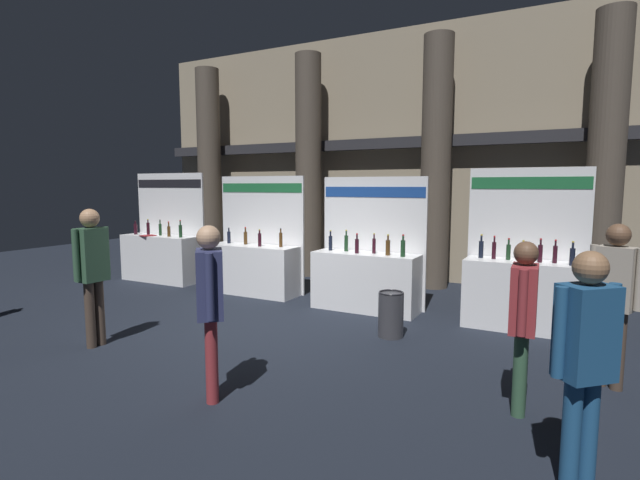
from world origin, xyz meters
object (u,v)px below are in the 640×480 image
object	(u,v)px
visitor_1	(523,312)
visitor_2	(92,264)
exhibitor_booth_0	(162,253)
visitor_5	(585,351)
exhibitor_booth_3	(522,288)
visitor_0	(210,296)
exhibitor_booth_1	(254,264)
visitor_3	(614,293)
trash_bin	(391,314)
exhibitor_booth_2	(366,276)

from	to	relation	value
visitor_1	visitor_2	xyz separation A→B (m)	(-5.19, -0.64, 0.14)
exhibitor_booth_0	visitor_5	xyz separation A→B (m)	(8.24, -4.06, 0.40)
exhibitor_booth_3	visitor_0	distance (m)	4.76
exhibitor_booth_1	visitor_3	xyz separation A→B (m)	(5.96, -1.87, 0.44)
exhibitor_booth_1	visitor_3	size ratio (longest dim) A/B	1.33
trash_bin	visitor_1	bearing A→B (deg)	-40.83
exhibitor_booth_3	trash_bin	bearing A→B (deg)	-141.22
visitor_5	exhibitor_booth_2	bearing A→B (deg)	86.79
trash_bin	exhibitor_booth_2	bearing A→B (deg)	125.83
exhibitor_booth_2	trash_bin	distance (m)	1.53
trash_bin	visitor_3	bearing A→B (deg)	-11.63
visitor_2	exhibitor_booth_2	bearing A→B (deg)	-33.51
exhibitor_booth_1	visitor_1	size ratio (longest dim) A/B	1.42
exhibitor_booth_1	trash_bin	distance (m)	3.60
visitor_0	exhibitor_booth_1	bearing A→B (deg)	-10.18
visitor_1	exhibitor_booth_3	bearing A→B (deg)	-177.51
exhibitor_booth_2	exhibitor_booth_3	xyz separation A→B (m)	(2.48, 0.07, 0.03)
visitor_2	trash_bin	bearing A→B (deg)	-54.26
trash_bin	exhibitor_booth_0	bearing A→B (deg)	166.66
exhibitor_booth_2	visitor_2	bearing A→B (deg)	-125.53
visitor_0	visitor_3	distance (m)	4.16
trash_bin	visitor_0	size ratio (longest dim) A/B	0.37
visitor_5	visitor_2	bearing A→B (deg)	132.92
visitor_2	visitor_3	xyz separation A→B (m)	(5.98, 1.69, -0.08)
exhibitor_booth_2	visitor_2	distance (m)	4.27
exhibitor_booth_2	visitor_2	world-z (taller)	exhibitor_booth_2
visitor_1	exhibitor_booth_0	bearing A→B (deg)	-113.46
exhibitor_booth_2	trash_bin	xyz separation A→B (m)	(0.88, -1.22, -0.27)
exhibitor_booth_3	visitor_2	xyz separation A→B (m)	(-4.95, -3.52, 0.49)
trash_bin	visitor_1	distance (m)	2.52
exhibitor_booth_2	exhibitor_booth_1	bearing A→B (deg)	177.37
visitor_1	visitor_0	bearing A→B (deg)	-69.72
visitor_0	exhibitor_booth_3	bearing A→B (deg)	-72.89
exhibitor_booth_0	visitor_0	world-z (taller)	exhibitor_booth_0
exhibitor_booth_1	visitor_2	bearing A→B (deg)	-90.20
visitor_0	visitor_5	world-z (taller)	visitor_0
exhibitor_booth_0	visitor_3	world-z (taller)	exhibitor_booth_0
exhibitor_booth_3	visitor_3	size ratio (longest dim) A/B	1.38
exhibitor_booth_0	visitor_3	bearing A→B (deg)	-12.81
exhibitor_booth_1	trash_bin	world-z (taller)	exhibitor_booth_1
trash_bin	visitor_3	xyz separation A→B (m)	(2.63, -0.54, 0.71)
exhibitor_booth_0	visitor_2	xyz separation A→B (m)	(2.57, -3.63, 0.49)
exhibitor_booth_3	visitor_1	size ratio (longest dim) A/B	1.47
exhibitor_booth_0	exhibitor_booth_2	world-z (taller)	exhibitor_booth_0
exhibitor_booth_1	exhibitor_booth_3	distance (m)	4.93
exhibitor_booth_3	visitor_5	world-z (taller)	exhibitor_booth_3
exhibitor_booth_0	visitor_1	world-z (taller)	exhibitor_booth_0
trash_bin	visitor_5	xyz separation A→B (m)	(2.32, -2.66, 0.69)
visitor_5	exhibitor_booth_3	bearing A→B (deg)	57.62
exhibitor_booth_3	visitor_0	world-z (taller)	exhibitor_booth_3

